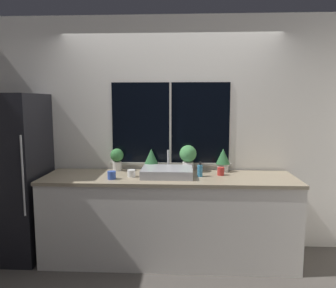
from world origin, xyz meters
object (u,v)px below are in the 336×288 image
at_px(sink, 167,172).
at_px(potted_plant_center_right, 188,156).
at_px(soap_bottle, 200,170).
at_px(mug_red, 221,171).
at_px(mug_white, 131,173).
at_px(refrigerator, 15,176).
at_px(mug_blue, 112,175).
at_px(potted_plant_center_left, 151,158).
at_px(potted_plant_far_right, 223,159).
at_px(potted_plant_far_left, 117,158).

xyz_separation_m(sink, potted_plant_center_right, (0.23, 0.26, 0.13)).
bearing_deg(soap_bottle, potted_plant_center_right, 115.73).
xyz_separation_m(soap_bottle, mug_red, (0.23, 0.07, -0.02)).
xyz_separation_m(mug_red, mug_white, (-0.96, -0.13, -0.01)).
height_order(refrigerator, mug_white, refrigerator).
relative_size(mug_blue, mug_red, 0.98).
height_order(potted_plant_center_left, soap_bottle, potted_plant_center_left).
bearing_deg(potted_plant_far_right, potted_plant_far_left, 180.00).
bearing_deg(potted_plant_center_right, potted_plant_center_left, 180.00).
bearing_deg(refrigerator, soap_bottle, -0.43).
relative_size(sink, potted_plant_far_right, 2.03).
bearing_deg(potted_plant_center_right, soap_bottle, -64.27).
bearing_deg(potted_plant_center_right, potted_plant_far_right, -0.00).
height_order(potted_plant_far_left, soap_bottle, potted_plant_far_left).
xyz_separation_m(potted_plant_center_left, mug_red, (0.78, -0.19, -0.11)).
relative_size(sink, mug_white, 6.37).
height_order(refrigerator, sink, refrigerator).
xyz_separation_m(sink, potted_plant_center_left, (-0.20, 0.26, 0.11)).
bearing_deg(potted_plant_far_left, sink, -23.85).
bearing_deg(potted_plant_center_left, potted_plant_center_right, 0.00).
height_order(potted_plant_far_left, potted_plant_far_right, potted_plant_far_right).
bearing_deg(mug_blue, soap_bottle, 10.09).
relative_size(potted_plant_far_left, potted_plant_far_right, 0.97).
distance_m(potted_plant_far_left, mug_red, 1.20).
xyz_separation_m(potted_plant_far_right, mug_blue, (-1.19, -0.42, -0.10)).
bearing_deg(refrigerator, potted_plant_center_left, 9.35).
xyz_separation_m(potted_plant_far_left, mug_blue, (0.03, -0.42, -0.11)).
height_order(potted_plant_center_right, potted_plant_far_right, potted_plant_center_right).
xyz_separation_m(potted_plant_far_right, mug_red, (-0.04, -0.19, -0.10)).
distance_m(soap_bottle, mug_red, 0.24).
height_order(refrigerator, mug_red, refrigerator).
bearing_deg(mug_red, mug_white, -172.49).
distance_m(mug_blue, mug_white, 0.22).
relative_size(potted_plant_center_left, potted_plant_far_right, 0.97).
bearing_deg(mug_red, refrigerator, -178.58).
relative_size(soap_bottle, mug_red, 1.83).
relative_size(sink, mug_red, 6.18).
bearing_deg(potted_plant_center_left, mug_blue, -131.07).
bearing_deg(potted_plant_center_right, mug_blue, -151.82).
bearing_deg(potted_plant_center_left, mug_red, -13.69).
bearing_deg(mug_blue, potted_plant_center_right, 28.18).
height_order(potted_plant_far_left, potted_plant_center_left, same).
bearing_deg(mug_blue, refrigerator, 170.96).
bearing_deg(refrigerator, mug_red, 1.42).
bearing_deg(refrigerator, mug_blue, -9.04).
xyz_separation_m(refrigerator, soap_bottle, (2.04, -0.02, 0.09)).
bearing_deg(potted_plant_center_right, potted_plant_far_left, -180.00).
bearing_deg(potted_plant_center_left, potted_plant_far_left, -180.00).
bearing_deg(potted_plant_far_right, mug_blue, -160.40).
xyz_separation_m(potted_plant_far_right, mug_white, (-1.00, -0.32, -0.11)).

